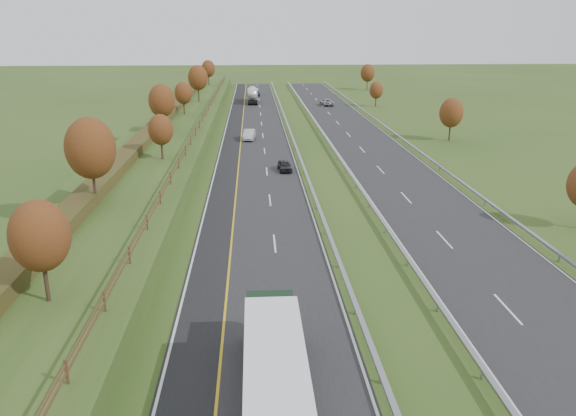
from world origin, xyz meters
name	(u,v)px	position (x,y,z in m)	size (l,w,h in m)	color
ground	(315,157)	(8.00, 55.00, 0.00)	(400.00, 400.00, 0.00)	#314B1A
near_carriageway	(256,150)	(0.00, 60.00, 0.02)	(10.50, 200.00, 0.04)	#232325
far_carriageway	(369,148)	(16.50, 60.00, 0.02)	(10.50, 200.00, 0.04)	#232325
hard_shoulder	(229,150)	(-3.75, 60.00, 0.02)	(3.00, 200.00, 0.04)	black
lane_markings	(300,149)	(6.40, 59.88, 0.05)	(26.75, 200.00, 0.01)	silver
embankment_left	(164,144)	(-13.00, 60.00, 1.00)	(12.00, 200.00, 2.00)	#314B1A
hedge_left	(149,133)	(-15.00, 60.00, 2.55)	(2.20, 180.00, 1.10)	#3B3C18
fence_left	(195,132)	(-8.50, 59.59, 2.73)	(0.12, 189.06, 1.20)	#422B19
median_barrier_near	(295,145)	(5.70, 60.00, 0.61)	(0.32, 200.00, 0.71)	gray
median_barrier_far	(330,145)	(10.80, 60.00, 0.61)	(0.32, 200.00, 0.71)	gray
outer_barrier_far	(409,144)	(22.30, 60.00, 0.62)	(0.32, 200.00, 0.71)	gray
trees_left	(160,109)	(-12.64, 56.63, 6.37)	(6.64, 164.30, 7.66)	#2D2116
trees_far	(408,95)	(29.80, 89.21, 4.25)	(8.45, 118.60, 7.12)	#2D2116
box_lorry	(276,396)	(0.41, 0.13, 2.33)	(2.58, 16.28, 4.06)	black
road_tanker	(253,94)	(-0.28, 113.92, 1.86)	(2.40, 11.22, 3.46)	silver
car_dark_near	(285,166)	(3.44, 47.25, 0.68)	(1.50, 3.74, 1.27)	black
car_silver_mid	(249,134)	(-0.94, 67.75, 0.82)	(1.65, 4.73, 1.56)	#B8B9BE
car_small_far	(255,93)	(0.35, 127.17, 0.80)	(2.13, 5.25, 1.52)	#111737
car_oncoming	(327,102)	(16.31, 107.39, 0.76)	(2.40, 5.21, 1.45)	#98989C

